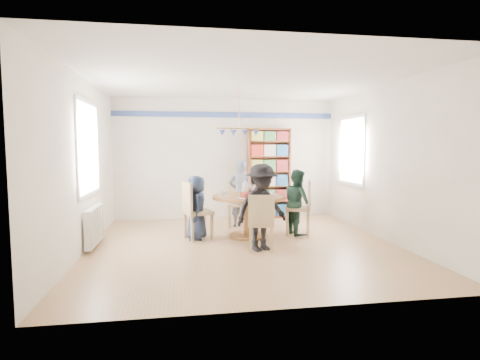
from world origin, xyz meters
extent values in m
plane|color=#A58357|center=(0.00, 0.00, 0.00)|extent=(5.00, 5.00, 0.00)
plane|color=white|center=(0.00, 0.00, 2.70)|extent=(5.00, 5.00, 0.00)
plane|color=white|center=(0.00, 2.50, 1.35)|extent=(5.00, 0.00, 5.00)
plane|color=white|center=(0.00, -2.50, 1.35)|extent=(5.00, 0.00, 5.00)
plane|color=white|center=(-2.50, 0.00, 1.35)|extent=(0.00, 5.00, 5.00)
plane|color=white|center=(2.50, 0.00, 1.35)|extent=(0.00, 5.00, 5.00)
cube|color=navy|center=(0.00, 2.48, 2.35)|extent=(5.00, 0.02, 0.12)
cube|color=white|center=(-2.48, 0.30, 1.60)|extent=(0.03, 1.32, 1.52)
cube|color=white|center=(-2.46, 0.30, 1.60)|extent=(0.01, 1.20, 1.40)
cube|color=white|center=(2.48, 1.30, 1.55)|extent=(0.03, 1.12, 1.42)
cube|color=white|center=(2.46, 1.30, 1.55)|extent=(0.01, 1.00, 1.30)
cylinder|color=gold|center=(0.00, 0.50, 2.33)|extent=(0.01, 0.01, 0.75)
cylinder|color=gold|center=(0.00, 0.50, 1.95)|extent=(0.80, 0.02, 0.02)
cone|color=#4652C4|center=(-0.30, 0.50, 1.87)|extent=(0.11, 0.11, 0.10)
cone|color=#4652C4|center=(-0.10, 0.50, 1.87)|extent=(0.11, 0.11, 0.10)
cone|color=#4652C4|center=(0.10, 0.50, 1.87)|extent=(0.11, 0.11, 0.10)
cone|color=#4652C4|center=(0.30, 0.50, 1.87)|extent=(0.11, 0.11, 0.10)
cube|color=silver|center=(-2.42, 0.30, 0.35)|extent=(0.10, 1.00, 0.60)
cube|color=silver|center=(-2.36, -0.10, 0.35)|extent=(0.02, 0.06, 0.56)
cube|color=silver|center=(-2.36, 0.10, 0.35)|extent=(0.02, 0.06, 0.56)
cube|color=silver|center=(-2.36, 0.30, 0.35)|extent=(0.02, 0.06, 0.56)
cube|color=silver|center=(-2.36, 0.50, 0.35)|extent=(0.02, 0.06, 0.56)
cube|color=silver|center=(-2.36, 0.70, 0.35)|extent=(0.02, 0.06, 0.56)
cylinder|color=brown|center=(0.18, 0.57, 0.72)|extent=(1.30, 1.30, 0.05)
cylinder|color=brown|center=(0.18, 0.57, 0.35)|extent=(0.16, 0.16, 0.70)
cylinder|color=brown|center=(0.18, 0.57, 0.02)|extent=(0.70, 0.70, 0.04)
cube|color=tan|center=(-0.72, 0.53, 0.48)|extent=(0.57, 0.57, 0.05)
cube|color=tan|center=(-0.92, 0.47, 0.75)|extent=(0.18, 0.44, 0.53)
cube|color=tan|center=(-0.49, 0.42, 0.23)|extent=(0.05, 0.05, 0.46)
cube|color=tan|center=(-0.61, 0.76, 0.23)|extent=(0.05, 0.05, 0.46)
cube|color=tan|center=(-0.84, 0.30, 0.23)|extent=(0.05, 0.05, 0.46)
cube|color=tan|center=(-0.95, 0.65, 0.23)|extent=(0.05, 0.05, 0.46)
cube|color=tan|center=(1.13, 0.61, 0.49)|extent=(0.59, 0.59, 0.05)
cube|color=tan|center=(1.32, 0.54, 0.76)|extent=(0.20, 0.44, 0.54)
cube|color=tan|center=(1.02, 0.85, 0.23)|extent=(0.06, 0.06, 0.47)
cube|color=tan|center=(0.89, 0.51, 0.23)|extent=(0.06, 0.06, 0.47)
cube|color=tan|center=(1.36, 0.72, 0.23)|extent=(0.06, 0.06, 0.47)
cube|color=tan|center=(1.23, 0.38, 0.23)|extent=(0.06, 0.06, 0.47)
cube|color=tan|center=(0.13, 1.52, 0.44)|extent=(0.48, 0.48, 0.05)
cube|color=tan|center=(0.16, 1.71, 0.69)|extent=(0.42, 0.11, 0.49)
cube|color=tan|center=(-0.07, 1.39, 0.21)|extent=(0.05, 0.05, 0.42)
cube|color=tan|center=(0.26, 1.33, 0.21)|extent=(0.05, 0.05, 0.42)
cube|color=tan|center=(-0.01, 1.72, 0.21)|extent=(0.05, 0.05, 0.42)
cube|color=tan|center=(0.32, 1.66, 0.21)|extent=(0.05, 0.05, 0.42)
cube|color=tan|center=(0.21, -0.36, 0.43)|extent=(0.47, 0.47, 0.05)
cube|color=tan|center=(0.18, -0.54, 0.66)|extent=(0.40, 0.11, 0.47)
cube|color=tan|center=(0.40, -0.24, 0.20)|extent=(0.04, 0.04, 0.41)
cube|color=tan|center=(0.09, -0.17, 0.20)|extent=(0.04, 0.04, 0.41)
cube|color=tan|center=(0.34, -0.55, 0.20)|extent=(0.04, 0.04, 0.41)
cube|color=tan|center=(0.02, -0.49, 0.20)|extent=(0.04, 0.04, 0.41)
imported|color=#161F32|center=(-0.75, 0.53, 0.56)|extent=(0.40, 0.58, 1.12)
imported|color=#1A3429|center=(1.12, 0.62, 0.61)|extent=(0.53, 0.64, 1.21)
imported|color=gray|center=(0.18, 1.47, 0.68)|extent=(0.55, 0.41, 1.36)
imported|color=black|center=(0.22, -0.34, 0.68)|extent=(1.00, 0.79, 1.36)
cube|color=brown|center=(0.50, 2.34, 1.02)|extent=(0.04, 0.29, 2.04)
cube|color=brown|center=(1.44, 2.34, 1.02)|extent=(0.04, 0.29, 2.04)
cube|color=brown|center=(0.97, 2.34, 2.02)|extent=(0.97, 0.29, 0.04)
cube|color=brown|center=(0.97, 2.34, 0.03)|extent=(0.97, 0.29, 0.06)
cube|color=brown|center=(0.97, 2.48, 1.02)|extent=(0.97, 0.02, 2.04)
cube|color=brown|center=(0.97, 2.34, 0.39)|extent=(0.91, 0.27, 0.02)
cube|color=brown|center=(0.97, 2.34, 0.73)|extent=(0.91, 0.27, 0.02)
cube|color=brown|center=(0.97, 2.34, 1.07)|extent=(0.91, 0.27, 0.02)
cube|color=brown|center=(0.97, 2.34, 1.41)|extent=(0.91, 0.27, 0.02)
cube|color=brown|center=(0.97, 2.34, 1.75)|extent=(0.91, 0.27, 0.02)
cube|color=red|center=(0.68, 2.32, 0.18)|extent=(0.27, 0.21, 0.25)
cube|color=white|center=(0.97, 2.32, 0.18)|extent=(0.27, 0.21, 0.25)
cube|color=#245485|center=(1.26, 2.32, 0.18)|extent=(0.27, 0.21, 0.25)
cube|color=#D2CE54|center=(0.68, 2.32, 0.53)|extent=(0.27, 0.21, 0.25)
cube|color=#437642|center=(0.97, 2.32, 0.53)|extent=(0.27, 0.21, 0.25)
cube|color=maroon|center=(1.26, 2.32, 0.53)|extent=(0.27, 0.21, 0.25)
cube|color=red|center=(0.68, 2.32, 0.87)|extent=(0.27, 0.21, 0.25)
cube|color=white|center=(0.97, 2.32, 0.87)|extent=(0.27, 0.21, 0.25)
cube|color=#245485|center=(1.26, 2.32, 0.87)|extent=(0.27, 0.21, 0.25)
cube|color=#D2CE54|center=(0.68, 2.32, 1.21)|extent=(0.27, 0.21, 0.25)
cube|color=#437642|center=(0.97, 2.32, 1.21)|extent=(0.27, 0.21, 0.25)
cube|color=maroon|center=(1.26, 2.32, 1.21)|extent=(0.27, 0.21, 0.25)
cube|color=red|center=(0.68, 2.32, 1.55)|extent=(0.27, 0.21, 0.25)
cube|color=white|center=(0.97, 2.32, 1.55)|extent=(0.27, 0.21, 0.25)
cube|color=#245485|center=(1.26, 2.32, 1.55)|extent=(0.27, 0.21, 0.25)
cube|color=#D2CE54|center=(0.68, 2.32, 1.87)|extent=(0.27, 0.21, 0.21)
cube|color=#437642|center=(0.97, 2.32, 1.87)|extent=(0.27, 0.21, 0.21)
cube|color=maroon|center=(1.26, 2.32, 1.87)|extent=(0.27, 0.21, 0.21)
cylinder|color=white|center=(0.14, 0.64, 0.86)|extent=(0.11, 0.11, 0.22)
sphere|color=white|center=(0.14, 0.64, 0.97)|extent=(0.08, 0.08, 0.08)
cylinder|color=silver|center=(0.29, 0.68, 0.88)|extent=(0.06, 0.06, 0.25)
cylinder|color=#4652C4|center=(0.29, 0.68, 1.01)|extent=(0.03, 0.03, 0.03)
cylinder|color=white|center=(0.23, 0.83, 0.76)|extent=(0.27, 0.27, 0.01)
cylinder|color=maroon|center=(0.23, 0.83, 0.80)|extent=(0.22, 0.22, 0.08)
cylinder|color=white|center=(0.09, 0.30, 0.76)|extent=(0.27, 0.27, 0.01)
cylinder|color=maroon|center=(0.09, 0.30, 0.80)|extent=(0.22, 0.22, 0.08)
cylinder|color=white|center=(-0.25, 0.57, 0.75)|extent=(0.18, 0.18, 0.01)
imported|color=white|center=(-0.25, 0.57, 0.79)|extent=(0.11, 0.11, 0.09)
cylinder|color=white|center=(0.62, 0.57, 0.75)|extent=(0.18, 0.18, 0.01)
imported|color=white|center=(0.62, 0.57, 0.79)|extent=(0.09, 0.09, 0.08)
cylinder|color=white|center=(0.18, 1.01, 0.75)|extent=(0.18, 0.18, 0.01)
imported|color=white|center=(0.18, 1.01, 0.79)|extent=(0.11, 0.11, 0.09)
cylinder|color=white|center=(0.18, 0.14, 0.75)|extent=(0.18, 0.18, 0.01)
imported|color=white|center=(0.18, 0.14, 0.79)|extent=(0.09, 0.09, 0.08)
camera|label=1|loc=(-1.00, -6.01, 1.62)|focal=28.00mm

